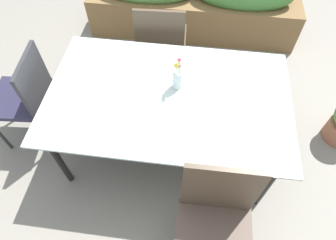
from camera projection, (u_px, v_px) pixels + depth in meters
ground_plane at (168, 147)px, 2.73m from camera, size 12.00×12.00×0.00m
dining_table at (168, 100)px, 2.20m from camera, size 1.81×1.11×0.72m
chair_end_left at (25, 94)px, 2.39m from camera, size 0.48×0.48×0.93m
chair_far_side at (161, 39)px, 2.79m from camera, size 0.49×0.49×0.95m
chair_near_right at (216, 221)px, 1.82m from camera, size 0.49×0.49×0.99m
flower_vase at (177, 77)px, 2.13m from camera, size 0.07×0.07×0.31m
planter_box at (194, 6)px, 3.39m from camera, size 2.42×0.48×0.79m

